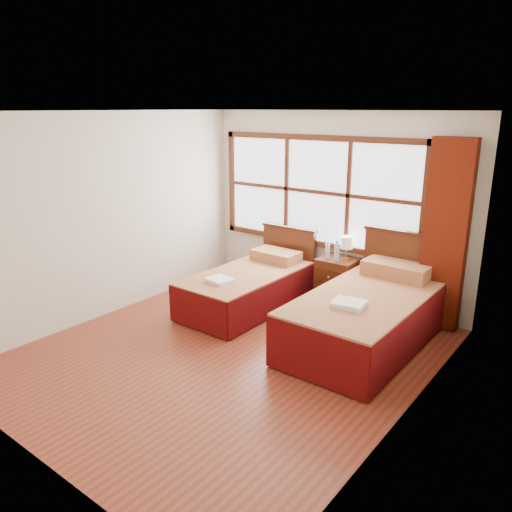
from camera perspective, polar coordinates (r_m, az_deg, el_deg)
The scene contains 15 objects.
floor at distance 5.70m, azimuth -3.11°, elevation -10.94°, with size 4.50×4.50×0.00m, color brown.
ceiling at distance 5.05m, azimuth -3.59°, elevation 16.20°, with size 4.50×4.50×0.00m, color white.
wall_back at distance 7.04m, azimuth 8.80°, elevation 5.50°, with size 4.00×4.00×0.00m, color silver.
wall_left at distance 6.68m, azimuth -16.46°, elevation 4.42°, with size 4.50×4.50×0.00m, color silver.
wall_right at distance 4.25m, azimuth 17.55°, elevation -2.52°, with size 4.50×4.50×0.00m, color silver.
window at distance 7.09m, azimuth 6.94°, elevation 7.30°, with size 3.16×0.06×1.56m.
curtain at distance 6.33m, azimuth 20.84°, elevation 2.15°, with size 0.50×0.16×2.30m, color #5D1709.
bed_left at distance 6.81m, azimuth -0.76°, elevation -3.50°, with size 0.99×2.01×0.96m.
bed_right at distance 5.93m, azimuth 12.80°, elevation -6.49°, with size 1.17×2.28×1.15m.
nightstand at distance 6.96m, azimuth 9.25°, elevation -2.93°, with size 0.50×0.49×0.66m.
towels_left at distance 6.34m, azimuth -4.17°, elevation -2.77°, with size 0.33×0.30×0.05m.
towels_right at distance 5.40m, azimuth 10.57°, elevation -5.37°, with size 0.38×0.34×0.05m.
lamp at distance 6.78m, azimuth 10.31°, elevation 1.45°, with size 0.16×0.16×0.32m.
bottle_near at distance 6.82m, azimuth 8.16°, elevation 0.57°, with size 0.06×0.06×0.23m.
bottle_far at distance 6.73m, azimuth 9.22°, elevation 0.50°, with size 0.07×0.07×0.28m.
Camera 1 is at (3.32, -3.81, 2.64)m, focal length 35.00 mm.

